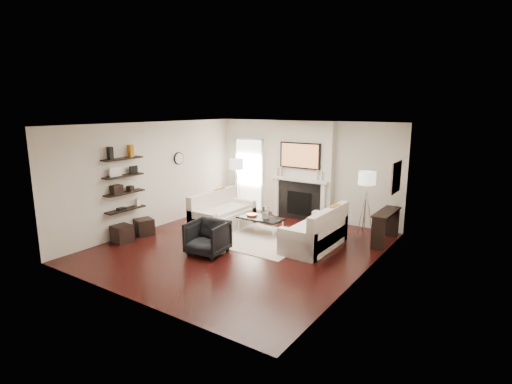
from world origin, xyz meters
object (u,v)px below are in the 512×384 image
Objects in this scene: loveseat_left_base at (223,220)px; loveseat_right_base at (314,238)px; coffee_table at (260,218)px; armchair at (207,236)px; lamp_right_shade at (367,178)px; lamp_left_shade at (236,164)px; ottoman_near at (144,227)px.

loveseat_right_base is at bearing -0.24° from loveseat_left_base.
armchair reaches higher than coffee_table.
loveseat_right_base is 2.30× the size of armchair.
lamp_right_shade reaches higher than loveseat_left_base.
coffee_table is 2.37m from lamp_left_shade.
coffee_table is (-1.51, 0.12, 0.19)m from loveseat_right_base.
armchair is 1.95× the size of lamp_right_shade.
armchair reaches higher than loveseat_left_base.
lamp_right_shade is (2.21, 1.13, 1.05)m from coffee_table.
lamp_left_shade reaches higher than armchair.
coffee_table is at bearing 5.96° from loveseat_left_base.
loveseat_right_base is 3.71m from lamp_left_shade.
lamp_left_shade is 1.00× the size of ottoman_near.
lamp_right_shade is 1.00× the size of ottoman_near.
lamp_right_shade reaches higher than armchair.
loveseat_right_base is 4.50× the size of ottoman_near.
ottoman_near is at bearing -101.91° from lamp_left_shade.
lamp_left_shade is at bearing 177.60° from lamp_right_shade.
lamp_left_shade reaches higher than loveseat_right_base.
lamp_left_shade is (-1.51, 3.05, 1.06)m from armchair.
armchair is 1.95× the size of lamp_left_shade.
loveseat_left_base is 2.30× the size of armchair.
loveseat_right_base is 1.64× the size of coffee_table.
loveseat_right_base is 4.11m from ottoman_near.
armchair is at bearing -61.38° from loveseat_left_base.
armchair is at bearing -135.90° from loveseat_right_base.
ottoman_near is (-3.82, -1.53, -0.01)m from loveseat_right_base.
ottoman_near is (-2.31, -1.65, -0.20)m from coffee_table.
loveseat_left_base is at bearing 112.05° from armchair.
loveseat_right_base is 4.50× the size of lamp_right_shade.
armchair is 2.14m from ottoman_near.
loveseat_right_base is 1.89m from lamp_right_shade.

